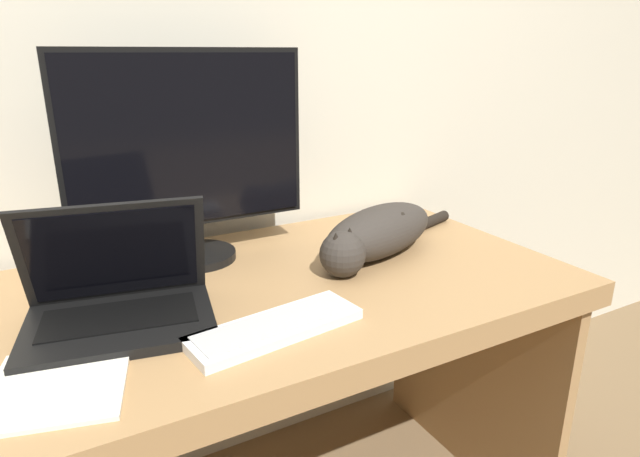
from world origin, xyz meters
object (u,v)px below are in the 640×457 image
object	(u,v)px
monitor	(189,154)
laptop	(119,301)
cat	(377,232)
external_keyboard	(275,327)

from	to	relation	value
monitor	laptop	size ratio (longest dim) A/B	1.52
cat	external_keyboard	bearing A→B (deg)	-167.73
laptop	cat	distance (m)	0.65
laptop	external_keyboard	bearing A→B (deg)	-24.34
monitor	cat	distance (m)	0.50
laptop	external_keyboard	size ratio (longest dim) A/B	1.10
cat	monitor	bearing A→B (deg)	134.98
cat	laptop	bearing A→B (deg)	166.69
monitor	laptop	distance (m)	0.42
laptop	cat	size ratio (longest dim) A/B	0.68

